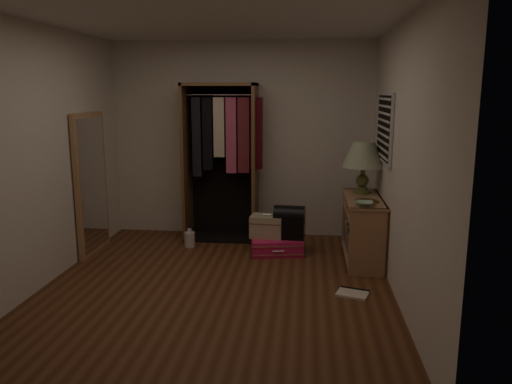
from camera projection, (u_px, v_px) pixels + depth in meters
ground at (217, 288)px, 5.03m from camera, size 4.00×4.00×0.00m
room_walls at (223, 138)px, 4.77m from camera, size 3.52×4.02×2.60m
console_bookshelf at (362, 227)px, 5.81m from camera, size 0.42×1.12×0.75m
open_wardrobe at (224, 148)px, 6.53m from camera, size 1.02×0.50×2.05m
floor_mirror at (91, 184)px, 6.01m from camera, size 0.06×0.80×1.70m
pink_suitcase at (276, 246)px, 6.08m from camera, size 0.69×0.54×0.19m
train_case at (267, 226)px, 6.10m from camera, size 0.42×0.31×0.29m
black_bag at (289, 221)px, 6.04m from camera, size 0.39×0.27×0.40m
table_lamp at (363, 156)px, 5.86m from camera, size 0.62×0.62×0.61m
brass_tray at (367, 201)px, 5.47m from camera, size 0.28×0.28×0.02m
ceramic_bowl at (364, 204)px, 5.28m from camera, size 0.23×0.23×0.05m
white_jug at (190, 239)px, 6.34m from camera, size 0.17×0.17×0.23m
floor_book at (353, 293)px, 4.86m from camera, size 0.35×0.31×0.03m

